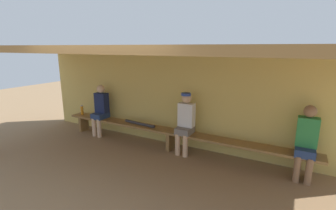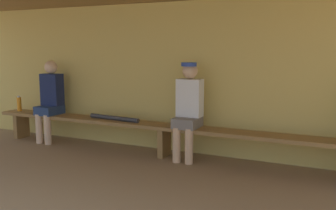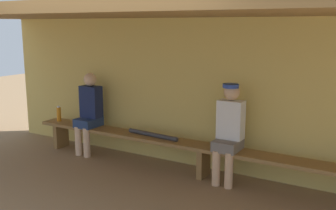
# 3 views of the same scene
# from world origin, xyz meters

# --- Properties ---
(back_wall) EXTENTS (8.00, 0.20, 2.20)m
(back_wall) POSITION_xyz_m (0.00, 2.00, 1.10)
(back_wall) COLOR #D8BC60
(back_wall) RESTS_ON ground
(dugout_roof) EXTENTS (8.00, 2.80, 0.12)m
(dugout_roof) POSITION_xyz_m (0.00, 0.70, 2.26)
(dugout_roof) COLOR olive
(dugout_roof) RESTS_ON back_wall
(bench) EXTENTS (6.00, 0.36, 0.46)m
(bench) POSITION_xyz_m (0.00, 1.55, 0.39)
(bench) COLOR olive
(bench) RESTS_ON ground
(player_in_white) EXTENTS (0.34, 0.42, 1.34)m
(player_in_white) POSITION_xyz_m (0.36, 1.55, 0.75)
(player_in_white) COLOR slate
(player_in_white) RESTS_ON ground
(player_near_post) EXTENTS (0.34, 0.42, 1.34)m
(player_near_post) POSITION_xyz_m (-2.08, 1.55, 0.73)
(player_near_post) COLOR navy
(player_near_post) RESTS_ON ground
(water_bottle_clear) EXTENTS (0.07, 0.07, 0.26)m
(water_bottle_clear) POSITION_xyz_m (-2.77, 1.55, 0.59)
(water_bottle_clear) COLOR orange
(water_bottle_clear) RESTS_ON bench
(baseball_bat) EXTENTS (0.89, 0.14, 0.07)m
(baseball_bat) POSITION_xyz_m (-0.84, 1.55, 0.49)
(baseball_bat) COLOR #333338
(baseball_bat) RESTS_ON bench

